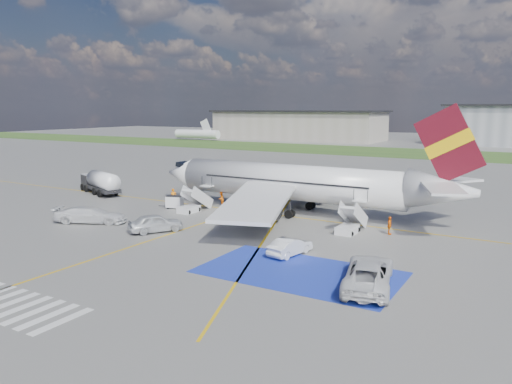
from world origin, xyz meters
TOP-DOWN VIEW (x-y plane):
  - ground at (0.00, 0.00)m, footprint 400.00×400.00m
  - grass_strip at (0.00, 95.00)m, footprint 400.00×30.00m
  - taxiway_line_main at (0.00, 12.00)m, footprint 120.00×0.20m
  - taxiway_line_cross at (-5.00, -10.00)m, footprint 0.20×60.00m
  - taxiway_line_diag at (0.00, 12.00)m, footprint 20.71×56.45m
  - staging_box at (10.00, -4.00)m, footprint 14.00×8.00m
  - crosswalk at (-1.80, -18.00)m, footprint 9.00×4.00m
  - terminal_west at (-55.00, 130.00)m, footprint 60.00×22.00m
  - airliner at (1.51, 14.00)m, footprint 36.81×32.95m
  - airstairs_fwd at (-9.50, 8.70)m, footprint 1.90×5.20m
  - airstairs_aft at (9.00, 8.70)m, footprint 1.90×5.20m
  - fuel_tanker at (-27.34, 11.87)m, footprint 9.18×5.56m
  - gpu_cart at (-12.27, 9.18)m, footprint 2.06×1.62m
  - car_silver_a at (-6.67, -0.29)m, footprint 4.45×5.31m
  - car_silver_b at (7.53, -0.55)m, footprint 2.23×4.46m
  - van_white_a at (15.04, -4.11)m, footprint 4.29×6.77m
  - van_white_b at (-14.91, -0.80)m, footprint 5.90×4.31m
  - crew_fwd at (-13.87, 10.91)m, footprint 0.81×0.85m
  - crew_nose at (-8.44, 13.06)m, footprint 0.85×0.98m
  - crew_aft at (12.47, 9.86)m, footprint 0.55×1.03m

SIDE VIEW (x-z plane):
  - ground at x=0.00m, z-range 0.00..0.00m
  - grass_strip at x=0.00m, z-range 0.00..0.01m
  - taxiway_line_main at x=0.00m, z-range 0.00..0.01m
  - taxiway_line_cross at x=-5.00m, z-range 0.00..0.01m
  - taxiway_line_diag at x=0.00m, z-range 0.00..0.01m
  - staging_box at x=10.00m, z-range 0.00..0.01m
  - crosswalk at x=-1.80m, z-range 0.00..0.01m
  - airstairs_fwd at x=-9.50m, z-range -1.18..2.42m
  - airstairs_aft at x=9.00m, z-range -1.18..2.42m
  - gpu_cart at x=-12.27m, z-range -0.07..1.43m
  - car_silver_b at x=7.53m, z-range 0.00..1.40m
  - crew_aft at x=12.47m, z-range 0.00..1.68m
  - car_silver_a at x=-6.67m, z-range 0.00..1.71m
  - crew_nose at x=-8.44m, z-range 0.00..1.73m
  - crew_fwd at x=-13.87m, z-range 0.00..1.95m
  - van_white_b at x=-14.91m, z-range 0.00..2.15m
  - van_white_a at x=15.04m, z-range 0.00..2.35m
  - fuel_tanker at x=-27.34m, z-range -0.24..2.82m
  - airliner at x=1.51m, z-range -2.57..9.35m
  - terminal_west at x=-55.00m, z-range 0.00..10.00m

